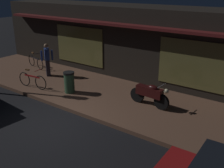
{
  "coord_description": "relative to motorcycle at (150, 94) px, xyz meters",
  "views": [
    {
      "loc": [
        6.6,
        -5.47,
        4.6
      ],
      "look_at": [
        0.87,
        2.4,
        0.95
      ],
      "focal_mm": 42.83,
      "sensor_mm": 36.0,
      "label": 1
    }
  ],
  "objects": [
    {
      "name": "storefront_building",
      "position": [
        -2.21,
        3.34,
        1.16
      ],
      "size": [
        18.0,
        3.3,
        3.6
      ],
      "color": "black",
      "rests_on": "ground_plane"
    },
    {
      "name": "bicycle_extra",
      "position": [
        -7.65,
        0.7,
        -0.14
      ],
      "size": [
        1.63,
        0.48,
        0.91
      ],
      "color": "black",
      "rests_on": "sidewalk_slab"
    },
    {
      "name": "ground_plane",
      "position": [
        -2.21,
        -3.05,
        -0.65
      ],
      "size": [
        60.0,
        60.0,
        0.0
      ],
      "primitive_type": "plane",
      "color": "black"
    },
    {
      "name": "motorcycle",
      "position": [
        0.0,
        0.0,
        0.0
      ],
      "size": [
        1.7,
        0.55,
        0.97
      ],
      "color": "black",
      "rests_on": "sidewalk_slab"
    },
    {
      "name": "trash_bin",
      "position": [
        -3.49,
        -0.84,
        -0.03
      ],
      "size": [
        0.48,
        0.48,
        0.93
      ],
      "color": "#2D4C33",
      "rests_on": "sidewalk_slab"
    },
    {
      "name": "sidewalk_slab",
      "position": [
        -2.21,
        -0.05,
        -0.57
      ],
      "size": [
        18.0,
        4.0,
        0.15
      ],
      "primitive_type": "cube",
      "color": "brown",
      "rests_on": "ground_plane"
    },
    {
      "name": "person_photographer",
      "position": [
        -6.01,
        0.17,
        0.38
      ],
      "size": [
        0.44,
        0.55,
        1.67
      ],
      "color": "#28232D",
      "rests_on": "sidewalk_slab"
    },
    {
      "name": "bicycle_parked",
      "position": [
        -5.25,
        -1.43,
        -0.14
      ],
      "size": [
        1.65,
        0.42,
        0.91
      ],
      "color": "black",
      "rests_on": "sidewalk_slab"
    }
  ]
}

